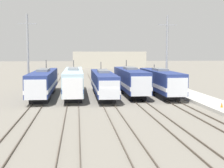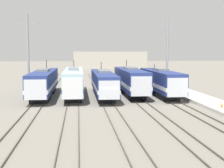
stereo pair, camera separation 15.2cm
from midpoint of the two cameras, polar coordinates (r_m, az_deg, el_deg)
ground_plane at (r=39.55m, az=-0.53°, el=-3.99°), size 400.00×400.00×0.00m
rail_pair_far_left at (r=39.69m, az=-13.61°, el=-4.01°), size 1.50×120.00×0.15m
rail_pair_center_left at (r=39.36m, az=-7.08°, el=-3.98°), size 1.51×120.00×0.15m
rail_pair_center at (r=39.54m, az=-0.53°, el=-3.89°), size 1.51×120.00×0.15m
rail_pair_center_right at (r=40.22m, az=5.88°, el=-3.75°), size 1.51×120.00×0.15m
rail_pair_far_right at (r=41.39m, az=12.00°, el=-3.58°), size 1.50×120.00×0.15m
locomotive_far_left at (r=48.11m, az=-12.32°, el=0.25°), size 2.98×19.61×5.48m
locomotive_center_left at (r=48.09m, az=-6.95°, el=0.43°), size 2.81×20.12×5.40m
locomotive_center at (r=47.06m, az=-1.47°, el=0.15°), size 2.87×19.08×5.14m
locomotive_center_right at (r=49.53m, az=3.54°, el=0.62°), size 3.06×18.02×5.40m
locomotive_far_right at (r=49.03m, az=9.04°, el=0.41°), size 3.01×17.47×4.69m
catenary_tower_left at (r=51.70m, az=-15.02°, el=5.47°), size 3.04×0.37×12.79m
catenary_tower_right at (r=53.22m, az=10.16°, el=5.58°), size 3.04×0.37×12.79m
platform at (r=42.87m, az=17.41°, el=-3.20°), size 4.00×120.00×0.44m
traffic_cone at (r=37.94m, az=19.53°, el=-3.59°), size 0.29×0.29×0.64m
depot_building at (r=134.55m, az=-0.43°, el=4.45°), size 30.53×11.64×7.02m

